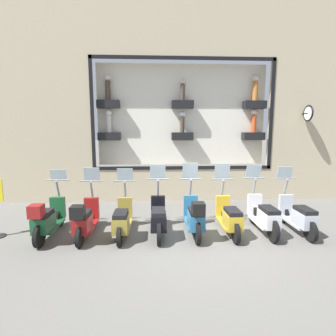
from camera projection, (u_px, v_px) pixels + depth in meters
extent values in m
plane|color=#66635E|center=(198.00, 238.00, 6.30)|extent=(120.00, 120.00, 0.00)
cube|color=tan|center=(182.00, 184.00, 9.77)|extent=(0.40, 6.45, 1.17)
cube|color=tan|center=(183.00, 28.00, 8.97)|extent=(0.40, 6.45, 1.95)
cube|color=black|center=(184.00, 58.00, 8.92)|extent=(0.04, 6.45, 0.12)
cube|color=black|center=(183.00, 168.00, 9.47)|extent=(0.04, 6.45, 0.12)
cube|color=black|center=(271.00, 115.00, 9.36)|extent=(0.04, 0.12, 3.91)
cube|color=black|center=(92.00, 114.00, 9.03)|extent=(0.04, 0.12, 3.91)
cube|color=white|center=(182.00, 115.00, 9.75)|extent=(0.04, 6.21, 3.67)
cube|color=black|center=(255.00, 105.00, 9.61)|extent=(0.36, 0.79, 0.28)
cylinder|color=#B26B2D|center=(255.00, 91.00, 9.54)|extent=(0.19, 0.19, 0.68)
sphere|color=beige|center=(256.00, 78.00, 9.47)|extent=(0.25, 0.25, 0.25)
cube|color=black|center=(182.00, 105.00, 9.48)|extent=(0.36, 0.79, 0.28)
cylinder|color=#47382D|center=(183.00, 92.00, 9.41)|extent=(0.16, 0.16, 0.57)
sphere|color=beige|center=(183.00, 81.00, 9.36)|extent=(0.21, 0.21, 0.21)
cube|color=black|center=(108.00, 104.00, 9.34)|extent=(0.36, 0.79, 0.28)
cylinder|color=#47382D|center=(108.00, 90.00, 9.27)|extent=(0.19, 0.19, 0.67)
sphere|color=beige|center=(107.00, 77.00, 9.21)|extent=(0.24, 0.24, 0.24)
cube|color=black|center=(253.00, 136.00, 9.78)|extent=(0.36, 0.79, 0.28)
cylinder|color=#CC4C23|center=(254.00, 124.00, 9.71)|extent=(0.18, 0.18, 0.63)
sphere|color=beige|center=(254.00, 112.00, 9.65)|extent=(0.23, 0.23, 0.23)
cube|color=black|center=(182.00, 136.00, 9.64)|extent=(0.36, 0.79, 0.28)
cylinder|color=#47382D|center=(182.00, 125.00, 9.58)|extent=(0.16, 0.16, 0.57)
sphere|color=white|center=(182.00, 114.00, 9.53)|extent=(0.20, 0.20, 0.20)
cube|color=black|center=(109.00, 136.00, 9.51)|extent=(0.36, 0.79, 0.28)
cylinder|color=silver|center=(109.00, 124.00, 9.44)|extent=(0.17, 0.17, 0.60)
sphere|color=white|center=(109.00, 113.00, 9.39)|extent=(0.22, 0.22, 0.22)
cylinder|color=black|center=(305.00, 114.00, 9.25)|extent=(0.35, 0.05, 0.05)
torus|color=black|center=(308.00, 113.00, 9.07)|extent=(0.57, 0.06, 0.57)
cylinder|color=white|center=(308.00, 113.00, 9.07)|extent=(0.47, 0.03, 0.47)
cylinder|color=black|center=(283.00, 214.00, 7.40)|extent=(0.49, 0.09, 0.49)
cylinder|color=black|center=(310.00, 231.00, 6.11)|extent=(0.49, 0.09, 0.49)
cube|color=#B7BCC6|center=(295.00, 222.00, 6.75)|extent=(1.02, 0.38, 0.06)
cube|color=#B7BCC6|center=(304.00, 219.00, 6.35)|extent=(0.61, 0.35, 0.36)
cube|color=black|center=(305.00, 210.00, 6.32)|extent=(0.58, 0.31, 0.10)
cube|color=#B7BCC6|center=(286.00, 204.00, 7.25)|extent=(0.12, 0.37, 0.56)
cylinder|color=gray|center=(286.00, 186.00, 7.24)|extent=(0.20, 0.06, 0.45)
cylinder|color=gray|center=(285.00, 178.00, 7.28)|extent=(0.04, 0.61, 0.04)
cube|color=silver|center=(285.00, 172.00, 7.29)|extent=(0.09, 0.42, 0.33)
cylinder|color=black|center=(253.00, 214.00, 7.33)|extent=(0.54, 0.09, 0.54)
cylinder|color=black|center=(273.00, 231.00, 6.08)|extent=(0.54, 0.09, 0.54)
cube|color=silver|center=(262.00, 222.00, 6.71)|extent=(1.02, 0.38, 0.06)
cube|color=silver|center=(269.00, 219.00, 6.31)|extent=(0.61, 0.35, 0.36)
cube|color=black|center=(269.00, 210.00, 6.27)|extent=(0.58, 0.31, 0.10)
cube|color=silver|center=(255.00, 204.00, 7.20)|extent=(0.12, 0.37, 0.56)
cylinder|color=gray|center=(254.00, 186.00, 7.19)|extent=(0.20, 0.06, 0.45)
cylinder|color=gray|center=(254.00, 178.00, 7.23)|extent=(0.04, 0.61, 0.04)
cube|color=silver|center=(254.00, 171.00, 7.24)|extent=(0.09, 0.42, 0.36)
cylinder|color=black|center=(221.00, 215.00, 7.31)|extent=(0.48, 0.09, 0.48)
cylinder|color=black|center=(236.00, 233.00, 6.01)|extent=(0.48, 0.09, 0.48)
cube|color=gold|center=(228.00, 224.00, 6.66)|extent=(1.02, 0.38, 0.06)
cube|color=gold|center=(232.00, 221.00, 6.26)|extent=(0.61, 0.35, 0.36)
cube|color=black|center=(233.00, 211.00, 6.23)|extent=(0.58, 0.31, 0.10)
cube|color=gold|center=(223.00, 206.00, 7.16)|extent=(0.12, 0.37, 0.56)
cylinder|color=gray|center=(223.00, 187.00, 7.15)|extent=(0.20, 0.06, 0.45)
cylinder|color=gray|center=(222.00, 179.00, 7.19)|extent=(0.04, 0.60, 0.04)
cube|color=silver|center=(222.00, 171.00, 7.20)|extent=(0.11, 0.42, 0.44)
cylinder|color=black|center=(190.00, 215.00, 7.25)|extent=(0.52, 0.09, 0.52)
cylinder|color=black|center=(198.00, 233.00, 5.98)|extent=(0.52, 0.09, 0.52)
cube|color=teal|center=(193.00, 223.00, 6.62)|extent=(1.02, 0.39, 0.06)
cube|color=teal|center=(196.00, 221.00, 6.22)|extent=(0.61, 0.35, 0.36)
cube|color=black|center=(196.00, 211.00, 6.18)|extent=(0.58, 0.31, 0.10)
cube|color=teal|center=(191.00, 205.00, 7.11)|extent=(0.12, 0.37, 0.56)
cylinder|color=gray|center=(190.00, 187.00, 7.10)|extent=(0.20, 0.06, 0.45)
cylinder|color=gray|center=(190.00, 179.00, 7.14)|extent=(0.04, 0.61, 0.04)
cube|color=silver|center=(190.00, 171.00, 7.15)|extent=(0.11, 0.42, 0.44)
cube|color=black|center=(198.00, 209.00, 5.84)|extent=(0.28, 0.28, 0.28)
cylinder|color=black|center=(158.00, 215.00, 7.20)|extent=(0.53, 0.09, 0.53)
cylinder|color=black|center=(159.00, 233.00, 5.94)|extent=(0.53, 0.09, 0.53)
cube|color=black|center=(158.00, 224.00, 6.57)|extent=(1.02, 0.38, 0.06)
cube|color=black|center=(159.00, 221.00, 6.17)|extent=(0.61, 0.35, 0.36)
cube|color=black|center=(159.00, 212.00, 6.14)|extent=(0.58, 0.31, 0.10)
cube|color=black|center=(158.00, 206.00, 7.06)|extent=(0.12, 0.37, 0.56)
cylinder|color=gray|center=(158.00, 187.00, 7.06)|extent=(0.20, 0.06, 0.45)
cylinder|color=gray|center=(158.00, 179.00, 7.10)|extent=(0.04, 0.60, 0.04)
cube|color=silver|center=(158.00, 171.00, 7.11)|extent=(0.10, 0.42, 0.41)
cylinder|color=black|center=(126.00, 217.00, 7.19)|extent=(0.44, 0.09, 0.44)
cylinder|color=black|center=(119.00, 237.00, 5.87)|extent=(0.44, 0.09, 0.44)
cube|color=olive|center=(123.00, 226.00, 6.53)|extent=(1.02, 0.38, 0.06)
cube|color=olive|center=(121.00, 223.00, 6.13)|extent=(0.61, 0.35, 0.36)
cube|color=black|center=(121.00, 214.00, 6.10)|extent=(0.58, 0.31, 0.10)
cube|color=olive|center=(125.00, 208.00, 7.02)|extent=(0.12, 0.37, 0.56)
cylinder|color=gray|center=(125.00, 189.00, 7.02)|extent=(0.20, 0.06, 0.45)
cylinder|color=gray|center=(125.00, 181.00, 7.06)|extent=(0.04, 0.61, 0.04)
cube|color=silver|center=(125.00, 174.00, 7.07)|extent=(0.09, 0.42, 0.34)
cylinder|color=black|center=(93.00, 217.00, 7.14)|extent=(0.46, 0.09, 0.46)
cylinder|color=black|center=(79.00, 237.00, 5.83)|extent=(0.46, 0.09, 0.46)
cube|color=maroon|center=(87.00, 227.00, 6.49)|extent=(1.02, 0.38, 0.06)
cube|color=maroon|center=(83.00, 224.00, 6.09)|extent=(0.61, 0.35, 0.36)
cube|color=black|center=(82.00, 214.00, 6.05)|extent=(0.58, 0.31, 0.10)
cube|color=maroon|center=(92.00, 208.00, 6.98)|extent=(0.12, 0.37, 0.56)
cylinder|color=gray|center=(92.00, 189.00, 6.97)|extent=(0.20, 0.06, 0.45)
cylinder|color=gray|center=(92.00, 181.00, 7.01)|extent=(0.04, 0.61, 0.04)
cube|color=silver|center=(92.00, 174.00, 7.02)|extent=(0.09, 0.42, 0.36)
cube|color=black|center=(77.00, 212.00, 5.69)|extent=(0.28, 0.28, 0.28)
cylinder|color=black|center=(60.00, 217.00, 7.07)|extent=(0.53, 0.09, 0.53)
cylinder|color=black|center=(39.00, 236.00, 5.80)|extent=(0.53, 0.09, 0.53)
cube|color=#19512D|center=(51.00, 226.00, 6.44)|extent=(1.02, 0.38, 0.06)
cube|color=#19512D|center=(44.00, 223.00, 6.04)|extent=(0.61, 0.35, 0.36)
cube|color=black|center=(43.00, 214.00, 6.00)|extent=(0.58, 0.31, 0.10)
cube|color=#19512D|center=(58.00, 207.00, 6.93)|extent=(0.12, 0.37, 0.56)
cylinder|color=gray|center=(58.00, 188.00, 6.92)|extent=(0.20, 0.06, 0.45)
cylinder|color=gray|center=(58.00, 180.00, 6.96)|extent=(0.04, 0.61, 0.04)
cube|color=silver|center=(58.00, 174.00, 6.98)|extent=(0.08, 0.42, 0.28)
cube|color=maroon|center=(36.00, 211.00, 5.66)|extent=(0.28, 0.28, 0.28)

